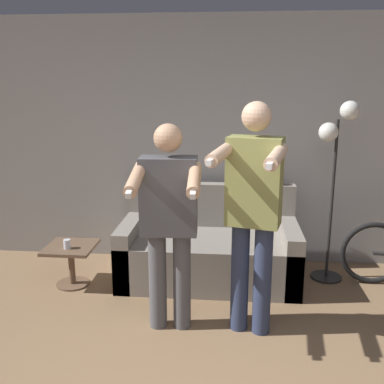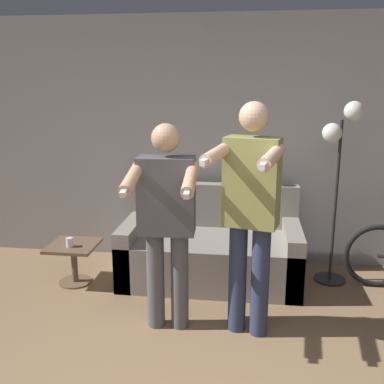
{
  "view_description": "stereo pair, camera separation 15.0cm",
  "coord_description": "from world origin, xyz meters",
  "px_view_note": "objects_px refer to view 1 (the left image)",
  "views": [
    {
      "loc": [
        0.18,
        -1.89,
        1.94
      ],
      "look_at": [
        -0.16,
        1.82,
        1.01
      ],
      "focal_mm": 42.0,
      "sensor_mm": 36.0,
      "label": 1
    },
    {
      "loc": [
        0.33,
        -1.88,
        1.94
      ],
      "look_at": [
        -0.16,
        1.82,
        1.01
      ],
      "focal_mm": 42.0,
      "sensor_mm": 36.0,
      "label": 2
    }
  ],
  "objects_px": {
    "person_left": "(169,216)",
    "side_table": "(71,257)",
    "floor_lamp": "(337,150)",
    "couch": "(209,251)",
    "cat": "(261,177)",
    "person_right": "(253,206)",
    "cup": "(67,244)"
  },
  "relations": [
    {
      "from": "floor_lamp",
      "to": "cup",
      "type": "xyz_separation_m",
      "value": [
        -2.51,
        -0.45,
        -0.86
      ]
    },
    {
      "from": "couch",
      "to": "cup",
      "type": "bearing_deg",
      "value": -165.12
    },
    {
      "from": "person_left",
      "to": "floor_lamp",
      "type": "xyz_separation_m",
      "value": [
        1.45,
        1.07,
        0.36
      ]
    },
    {
      "from": "couch",
      "to": "person_left",
      "type": "distance_m",
      "value": 1.2
    },
    {
      "from": "couch",
      "to": "floor_lamp",
      "type": "distance_m",
      "value": 1.57
    },
    {
      "from": "person_right",
      "to": "cup",
      "type": "relative_size",
      "value": 20.59
    },
    {
      "from": "floor_lamp",
      "to": "side_table",
      "type": "relative_size",
      "value": 3.85
    },
    {
      "from": "person_left",
      "to": "person_right",
      "type": "xyz_separation_m",
      "value": [
        0.63,
        0.0,
        0.09
      ]
    },
    {
      "from": "person_left",
      "to": "side_table",
      "type": "xyz_separation_m",
      "value": [
        -1.06,
        0.69,
        -0.65
      ]
    },
    {
      "from": "floor_lamp",
      "to": "cup",
      "type": "distance_m",
      "value": 2.69
    },
    {
      "from": "couch",
      "to": "person_right",
      "type": "relative_size",
      "value": 0.96
    },
    {
      "from": "person_left",
      "to": "floor_lamp",
      "type": "distance_m",
      "value": 1.84
    },
    {
      "from": "couch",
      "to": "cat",
      "type": "relative_size",
      "value": 3.59
    },
    {
      "from": "person_right",
      "to": "side_table",
      "type": "bearing_deg",
      "value": 171.39
    },
    {
      "from": "couch",
      "to": "side_table",
      "type": "relative_size",
      "value": 3.78
    },
    {
      "from": "cat",
      "to": "cup",
      "type": "relative_size",
      "value": 5.5
    },
    {
      "from": "person_left",
      "to": "floor_lamp",
      "type": "relative_size",
      "value": 0.93
    },
    {
      "from": "person_left",
      "to": "floor_lamp",
      "type": "height_order",
      "value": "floor_lamp"
    },
    {
      "from": "person_left",
      "to": "floor_lamp",
      "type": "bearing_deg",
      "value": 33.8
    },
    {
      "from": "person_right",
      "to": "side_table",
      "type": "xyz_separation_m",
      "value": [
        -1.69,
        0.69,
        -0.75
      ]
    },
    {
      "from": "person_left",
      "to": "cup",
      "type": "xyz_separation_m",
      "value": [
        -1.06,
        0.62,
        -0.5
      ]
    },
    {
      "from": "person_right",
      "to": "couch",
      "type": "bearing_deg",
      "value": 124.51
    },
    {
      "from": "cat",
      "to": "side_table",
      "type": "distance_m",
      "value": 2.05
    },
    {
      "from": "cat",
      "to": "floor_lamp",
      "type": "relative_size",
      "value": 0.27
    },
    {
      "from": "person_left",
      "to": "side_table",
      "type": "bearing_deg",
      "value": 144.21
    },
    {
      "from": "person_left",
      "to": "side_table",
      "type": "distance_m",
      "value": 1.42
    },
    {
      "from": "person_left",
      "to": "cat",
      "type": "relative_size",
      "value": 3.41
    },
    {
      "from": "floor_lamp",
      "to": "side_table",
      "type": "bearing_deg",
      "value": -171.36
    },
    {
      "from": "couch",
      "to": "side_table",
      "type": "xyz_separation_m",
      "value": [
        -1.32,
        -0.28,
        0.0
      ]
    },
    {
      "from": "person_left",
      "to": "cup",
      "type": "bearing_deg",
      "value": 146.98
    },
    {
      "from": "person_left",
      "to": "couch",
      "type": "bearing_deg",
      "value": 72.33
    },
    {
      "from": "couch",
      "to": "cup",
      "type": "height_order",
      "value": "couch"
    }
  ]
}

